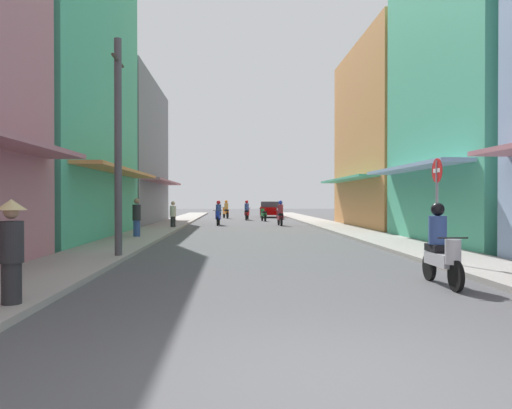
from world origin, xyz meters
name	(u,v)px	position (x,y,z in m)	size (l,w,h in m)	color
ground_plane	(251,229)	(0.00, 23.17, 0.00)	(119.56, 119.56, 0.00)	#4C4C4F
sidewalk_left	(160,228)	(-4.95, 23.17, 0.06)	(2.18, 62.35, 0.12)	#9E9991
sidewalk_right	(340,228)	(4.95, 23.17, 0.06)	(2.18, 62.35, 0.12)	#9E9991
building_left_mid	(36,79)	(-9.03, 16.52, 6.58)	(7.05, 11.91, 13.16)	#4CB28C
building_left_far	(110,153)	(-9.03, 29.00, 4.69)	(7.05, 12.43, 9.39)	slate
building_right_mid	(505,25)	(9.04, 13.69, 8.09)	(7.05, 8.82, 16.19)	#4CB28C
building_right_far	(406,137)	(9.03, 24.25, 5.28)	(7.05, 11.44, 10.57)	#D88C4C
motorbike_silver	(441,249)	(2.97, 4.93, 0.70)	(0.55, 1.81, 1.58)	black
motorbike_white	(279,213)	(2.88, 37.10, 0.50)	(0.68, 1.77, 0.96)	black
motorbike_green	(264,215)	(1.33, 33.35, 0.50)	(0.55, 1.81, 0.96)	black
motorbike_maroon	(280,214)	(1.98, 26.90, 0.70)	(0.55, 1.81, 1.58)	black
motorbike_blue	(218,214)	(-1.91, 27.55, 0.70)	(0.55, 1.81, 1.58)	black
motorbike_red	(247,211)	(0.14, 35.47, 0.70)	(0.56, 1.80, 1.58)	black
motorbike_orange	(226,210)	(-1.59, 39.20, 0.70)	(0.67, 1.77, 1.58)	black
parked_car	(270,209)	(2.41, 41.61, 0.74)	(2.01, 4.20, 1.45)	#8C0000
pedestrian_crossing	(137,219)	(-4.94, 16.39, 0.84)	(0.34, 0.34, 1.68)	#334C8C
pedestrian_foreground	(11,248)	(-4.22, 3.01, 0.93)	(0.44, 0.44, 1.65)	#262628
pedestrian_far	(173,215)	(-4.28, 23.41, 0.76)	(0.34, 0.34, 1.54)	#262628
utility_pole	(118,147)	(-4.11, 9.36, 3.08)	(0.20, 1.20, 6.01)	#4C4C4F
street_sign_no_entry	(437,196)	(4.01, 7.63, 1.72)	(0.07, 0.60, 2.65)	gray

